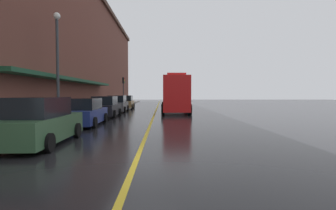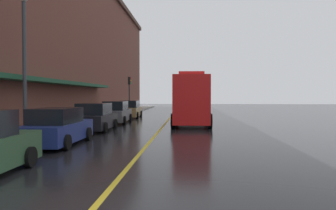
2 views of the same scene
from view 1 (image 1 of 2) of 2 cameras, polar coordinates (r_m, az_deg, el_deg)
name	(u,v)px [view 1 (image 1 of 2)]	position (r m, az deg, el deg)	size (l,w,h in m)	color
ground_plane	(156,109)	(32.80, -2.51, -0.96)	(112.00, 112.00, 0.00)	black
sidewalk_left	(106,109)	(33.52, -13.16, -0.82)	(2.40, 70.00, 0.15)	#9E9B93
lane_center_stripe	(156,109)	(32.80, -2.51, -0.95)	(0.16, 70.00, 0.01)	gold
brick_building_left	(56,46)	(34.57, -22.91, 11.46)	(9.93, 64.00, 14.94)	brown
parked_car_0	(40,122)	(11.27, -25.68, -3.38)	(2.07, 4.85, 1.80)	#2D5133
parked_car_1	(85,113)	(17.07, -17.37, -1.56)	(2.11, 4.82, 1.65)	navy
parked_car_2	(105,107)	(22.81, -13.23, -0.47)	(2.13, 4.24, 1.73)	black
parked_car_3	(118,104)	(28.73, -10.73, 0.16)	(2.09, 4.81, 1.75)	#595B60
parked_car_4	(126,102)	(34.86, -8.96, 0.53)	(2.05, 4.68, 1.72)	#A5844C
fire_truck	(175,95)	(27.21, 1.54, 2.17)	(2.81, 8.70, 3.81)	red
parking_meter_0	(90,104)	(23.23, -16.43, 0.17)	(0.14, 0.18, 1.33)	#4C4C51
parking_meter_1	(92,104)	(24.08, -15.88, 0.25)	(0.14, 0.18, 1.33)	#4C4C51
parking_meter_2	(113,101)	(33.59, -11.66, 0.88)	(0.14, 0.18, 1.33)	#4C4C51
street_lamp_left	(57,55)	(18.69, -22.56, 9.82)	(0.44, 0.44, 6.94)	#33383D
traffic_light_near	(123,86)	(41.82, -9.52, 4.06)	(0.38, 0.36, 4.30)	#232326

